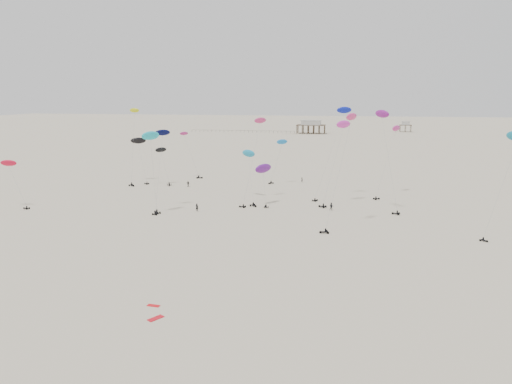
% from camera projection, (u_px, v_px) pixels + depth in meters
% --- Properties ---
extents(ground_plane, '(900.00, 900.00, 0.00)m').
position_uv_depth(ground_plane, '(304.00, 160.00, 222.14)').
color(ground_plane, beige).
extents(pavilion_main, '(21.00, 13.00, 9.80)m').
position_uv_depth(pavilion_main, '(311.00, 128.00, 367.61)').
color(pavilion_main, brown).
rests_on(pavilion_main, ground).
extents(pavilion_small, '(9.00, 7.00, 8.00)m').
position_uv_depth(pavilion_small, '(405.00, 127.00, 383.42)').
color(pavilion_small, brown).
rests_on(pavilion_small, ground).
extents(pier_fence, '(80.20, 0.20, 1.50)m').
position_uv_depth(pier_fence, '(242.00, 131.00, 378.10)').
color(pier_fence, black).
rests_on(pier_fence, ground).
extents(rig_0, '(6.61, 6.29, 12.09)m').
position_uv_depth(rig_0, '(164.00, 161.00, 160.32)').
color(rig_0, black).
rests_on(rig_0, ground).
extents(rig_1, '(4.49, 12.99, 20.85)m').
position_uv_depth(rig_1, '(161.00, 152.00, 125.85)').
color(rig_1, black).
rests_on(rig_1, ground).
extents(rig_2, '(4.74, 17.22, 25.03)m').
position_uv_depth(rig_2, '(256.00, 141.00, 135.82)').
color(rig_2, black).
rests_on(rig_2, ground).
extents(rig_3, '(6.23, 5.73, 14.45)m').
position_uv_depth(rig_3, '(279.00, 154.00, 162.28)').
color(rig_3, black).
rests_on(rig_3, ground).
extents(rig_5, '(8.02, 15.20, 21.96)m').
position_uv_depth(rig_5, '(391.00, 145.00, 143.63)').
color(rig_5, black).
rests_on(rig_5, ground).
extents(rig_6, '(7.84, 16.52, 17.55)m').
position_uv_depth(rig_6, '(250.00, 164.00, 138.67)').
color(rig_6, black).
rests_on(rig_6, ground).
extents(rig_7, '(8.92, 5.21, 16.04)m').
position_uv_depth(rig_7, '(192.00, 156.00, 173.66)').
color(rig_7, black).
rests_on(rig_7, ground).
extents(rig_8, '(5.00, 5.72, 20.14)m').
position_uv_depth(rig_8, '(152.00, 153.00, 120.98)').
color(rig_8, black).
rests_on(rig_8, ground).
extents(rig_9, '(7.50, 9.02, 25.17)m').
position_uv_depth(rig_9, '(385.00, 134.00, 122.52)').
color(rig_9, black).
rests_on(rig_9, ground).
extents(rig_10, '(9.17, 4.70, 12.80)m').
position_uv_depth(rig_10, '(11.00, 171.00, 128.30)').
color(rig_10, black).
rests_on(rig_10, ground).
extents(rig_11, '(4.14, 3.67, 24.57)m').
position_uv_depth(rig_11, '(133.00, 150.00, 157.00)').
color(rig_11, black).
rests_on(rig_11, ground).
extents(rig_12, '(7.43, 14.08, 25.63)m').
position_uv_depth(rig_12, '(343.00, 152.00, 108.51)').
color(rig_12, black).
rests_on(rig_12, ground).
extents(rig_13, '(9.52, 10.66, 15.80)m').
position_uv_depth(rig_13, '(139.00, 145.00, 167.24)').
color(rig_13, black).
rests_on(rig_13, ground).
extents(rig_14, '(4.96, 8.70, 11.04)m').
position_uv_depth(rig_14, '(263.00, 171.00, 131.34)').
color(rig_14, black).
rests_on(rig_14, ground).
extents(rig_15, '(10.02, 14.19, 26.57)m').
position_uv_depth(rig_15, '(338.00, 128.00, 140.42)').
color(rig_15, black).
rests_on(rig_15, ground).
extents(rig_16, '(7.90, 12.12, 22.50)m').
position_uv_depth(rig_16, '(339.00, 142.00, 131.55)').
color(rig_16, black).
rests_on(rig_16, ground).
extents(spectator_0, '(0.95, 0.76, 2.32)m').
position_uv_depth(spectator_0, '(197.00, 211.00, 124.79)').
color(spectator_0, black).
rests_on(spectator_0, ground).
extents(spectator_1, '(1.13, 0.66, 2.30)m').
position_uv_depth(spectator_1, '(331.00, 210.00, 125.69)').
color(spectator_1, black).
rests_on(spectator_1, ground).
extents(spectator_2, '(1.45, 1.05, 2.20)m').
position_uv_depth(spectator_2, '(188.00, 187.00, 157.49)').
color(spectator_2, black).
rests_on(spectator_2, ground).
extents(spectator_3, '(0.85, 0.82, 1.94)m').
position_uv_depth(spectator_3, '(302.00, 182.00, 165.37)').
color(spectator_3, black).
rests_on(spectator_3, ground).
extents(grounded_kite_a, '(1.92, 2.35, 0.08)m').
position_uv_depth(grounded_kite_a, '(156.00, 319.00, 65.20)').
color(grounded_kite_a, red).
rests_on(grounded_kite_a, ground).
extents(grounded_kite_b, '(1.86, 0.86, 0.07)m').
position_uv_depth(grounded_kite_b, '(153.00, 306.00, 69.10)').
color(grounded_kite_b, red).
rests_on(grounded_kite_b, ground).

